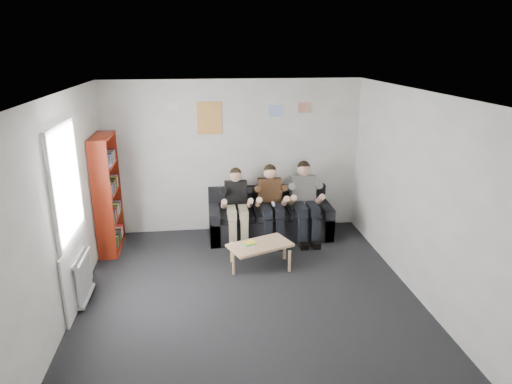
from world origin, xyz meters
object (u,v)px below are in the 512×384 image
person_left (237,206)px  person_right (305,202)px  bookshelf (108,194)px  coffee_table (260,247)px  sofa (269,219)px  person_middle (271,204)px

person_left → person_right: 1.18m
bookshelf → person_left: (2.08, 0.07, -0.32)m
person_left → person_right: bearing=0.3°
bookshelf → coffee_table: bookshelf is taller
sofa → person_left: person_left is taller
sofa → coffee_table: bearing=-105.2°
coffee_table → person_left: bearing=104.8°
coffee_table → person_right: 1.40m
person_left → person_middle: bearing=0.2°
coffee_table → person_left: person_left is taller
bookshelf → coffee_table: 2.60m
person_left → coffee_table: bearing=-74.7°
sofa → person_right: person_right is taller
bookshelf → person_middle: (2.67, 0.07, -0.31)m
coffee_table → sofa: bearing=74.8°
person_middle → coffee_table: bearing=-104.9°
coffee_table → person_middle: person_middle is taller
person_right → person_middle: bearing=176.1°
sofa → coffee_table: 1.24m
coffee_table → person_right: (0.92, 1.00, 0.34)m
sofa → person_left: 0.71m
person_left → person_right: size_ratio=0.94×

